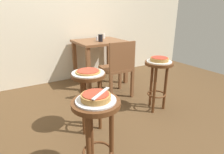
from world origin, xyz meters
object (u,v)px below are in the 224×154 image
object	(u,v)px
pizza_leftside	(88,71)
dining_table	(99,48)
serving_plate_leftside	(88,73)
cup_near_edge	(101,38)
pizza_server_knife	(101,93)
stool_foreground	(97,123)
pizza_middle	(159,59)
serving_plate_foreground	(96,100)
serving_plate_middle	(159,61)
wooden_chair	(118,67)
cup_far_edge	(103,36)
stool_leftside	(89,90)
condiment_shaker	(97,38)
stool_middle	(158,76)
pizza_foreground	(96,97)

from	to	relation	value
pizza_leftside	dining_table	distance (m)	1.50
serving_plate_leftside	dining_table	xyz separation A→B (m)	(0.78, 1.28, -0.03)
cup_near_edge	pizza_server_knife	xyz separation A→B (m)	(-0.91, -1.76, -0.10)
serving_plate_leftside	dining_table	size ratio (longest dim) A/B	0.40
serving_plate_leftside	pizza_server_knife	bearing A→B (deg)	-105.70
serving_plate_leftside	pizza_leftside	bearing A→B (deg)	0.00
serving_plate_leftside	dining_table	world-z (taller)	dining_table
stool_foreground	pizza_middle	size ratio (longest dim) A/B	2.94
serving_plate_foreground	serving_plate_middle	size ratio (longest dim) A/B	0.93
wooden_chair	pizza_leftside	bearing A→B (deg)	-142.19
pizza_leftside	cup_far_edge	world-z (taller)	cup_far_edge
stool_leftside	cup_near_edge	xyz separation A→B (m)	(0.74, 1.16, 0.34)
pizza_middle	stool_leftside	world-z (taller)	pizza_middle
serving_plate_middle	condiment_shaker	bearing A→B (deg)	98.41
stool_middle	cup_far_edge	world-z (taller)	cup_far_edge
serving_plate_middle	cup_far_edge	xyz separation A→B (m)	(0.02, 1.50, 0.15)
pizza_middle	stool_foreground	bearing A→B (deg)	-153.94
pizza_foreground	stool_leftside	world-z (taller)	pizza_foreground
stool_middle	cup_far_edge	size ratio (longest dim) A/B	6.90
pizza_foreground	stool_leftside	distance (m)	0.66
pizza_leftside	cup_near_edge	bearing A→B (deg)	57.34
stool_middle	stool_leftside	xyz separation A→B (m)	(-0.93, 0.03, 0.00)
wooden_chair	stool_foreground	bearing A→B (deg)	-128.65
dining_table	serving_plate_foreground	bearing A→B (deg)	-117.71
cup_far_edge	pizza_leftside	bearing A→B (deg)	-123.19
stool_leftside	condiment_shaker	world-z (taller)	condiment_shaker
pizza_middle	serving_plate_leftside	bearing A→B (deg)	177.99
pizza_middle	condiment_shaker	size ratio (longest dim) A/B	3.06
dining_table	condiment_shaker	world-z (taller)	condiment_shaker
dining_table	serving_plate_leftside	bearing A→B (deg)	-121.37
serving_plate_foreground	pizza_leftside	xyz separation A→B (m)	(0.20, 0.59, 0.02)
pizza_foreground	pizza_server_knife	bearing A→B (deg)	-33.69
stool_foreground	stool_leftside	distance (m)	0.62
pizza_foreground	serving_plate_leftside	size ratio (longest dim) A/B	0.64
pizza_leftside	cup_far_edge	size ratio (longest dim) A/B	2.66
pizza_server_knife	stool_middle	bearing A→B (deg)	-6.96
pizza_foreground	cup_far_edge	world-z (taller)	cup_far_edge
serving_plate_foreground	condiment_shaker	distance (m)	2.10
serving_plate_leftside	cup_far_edge	distance (m)	1.76
stool_leftside	cup_far_edge	world-z (taller)	cup_far_edge
pizza_middle	cup_far_edge	size ratio (longest dim) A/B	2.35
stool_middle	condiment_shaker	xyz separation A→B (m)	(-0.20, 1.32, 0.32)
pizza_middle	wooden_chair	size ratio (longest dim) A/B	0.26
stool_foreground	wooden_chair	distance (m)	1.46
wooden_chair	pizza_server_knife	bearing A→B (deg)	-127.24
cup_near_edge	cup_far_edge	size ratio (longest dim) A/B	1.26
stool_middle	wooden_chair	world-z (taller)	wooden_chair
serving_plate_leftside	serving_plate_middle	bearing A→B (deg)	-2.01
serving_plate_middle	wooden_chair	bearing A→B (deg)	111.07
serving_plate_foreground	serving_plate_leftside	world-z (taller)	same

